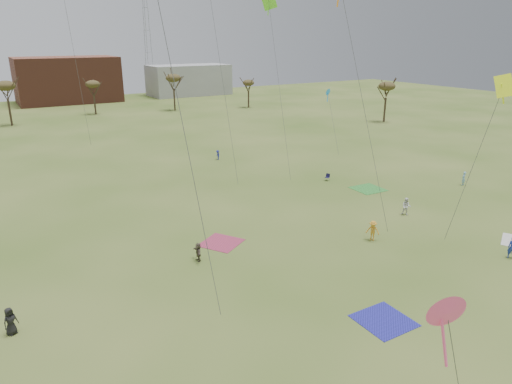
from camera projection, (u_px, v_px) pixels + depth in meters
ground at (357, 330)px, 28.27m from camera, size 260.00×260.00×0.00m
flyer_near_right at (512, 247)px, 37.26m from camera, size 0.75×0.80×1.84m
spectator_fore_c at (198, 252)px, 36.83m from camera, size 0.65×1.47×1.53m
flyer_mid_a at (10, 321)px, 27.66m from camera, size 1.03×0.90×1.77m
flyer_mid_b at (373, 231)px, 40.54m from camera, size 1.25×1.35×1.82m
flyer_mid_c at (464, 178)px, 55.71m from camera, size 0.70×0.55×1.68m
spectator_mid_e at (406, 207)px, 46.32m from camera, size 1.07×1.10×1.79m
flyer_far_c at (218, 155)px, 67.43m from camera, size 0.61×0.95×1.40m
blanket_blue at (384, 321)px, 29.21m from camera, size 3.25×3.25×0.03m
blanket_plum at (221, 243)px, 40.26m from camera, size 4.36×4.36×0.03m
blanket_olive at (368, 189)px, 54.53m from camera, size 3.51×3.51×0.03m
camp_chair_right at (327, 179)px, 57.69m from camera, size 0.71×0.69×0.87m
tree_line at (63, 92)px, 88.75m from camera, size 117.44×49.32×8.91m
building_brick at (67, 80)px, 126.08m from camera, size 26.00×16.00×12.00m
building_grey at (189, 80)px, 142.12m from camera, size 24.00×12.00×9.00m
radio_tower at (146, 29)px, 138.19m from camera, size 1.51×1.72×41.00m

